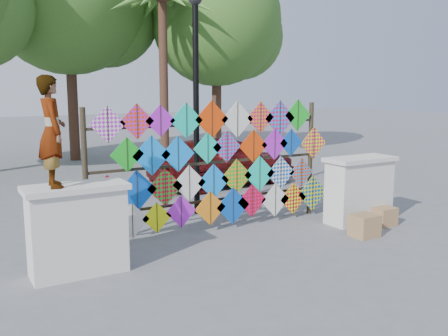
{
  "coord_description": "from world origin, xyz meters",
  "views": [
    {
      "loc": [
        -4.32,
        -7.05,
        2.62
      ],
      "look_at": [
        0.14,
        0.6,
        1.17
      ],
      "focal_mm": 40.0,
      "sensor_mm": 36.0,
      "label": 1
    }
  ],
  "objects_px": {
    "vendor_woman": "(52,132)",
    "lamppost": "(196,83)",
    "kite_rack": "(220,165)",
    "sedan": "(224,160)"
  },
  "relations": [
    {
      "from": "vendor_woman",
      "to": "lamppost",
      "type": "relative_size",
      "value": 0.33
    },
    {
      "from": "lamppost",
      "to": "vendor_woman",
      "type": "bearing_deg",
      "value": -146.08
    },
    {
      "from": "kite_rack",
      "to": "sedan",
      "type": "xyz_separation_m",
      "value": [
        2.16,
        3.58,
        -0.53
      ]
    },
    {
      "from": "sedan",
      "to": "lamppost",
      "type": "distance_m",
      "value": 3.65
    },
    {
      "from": "vendor_woman",
      "to": "sedan",
      "type": "distance_m",
      "value": 7.05
    },
    {
      "from": "kite_rack",
      "to": "sedan",
      "type": "bearing_deg",
      "value": 58.92
    },
    {
      "from": "kite_rack",
      "to": "sedan",
      "type": "distance_m",
      "value": 4.22
    },
    {
      "from": "kite_rack",
      "to": "vendor_woman",
      "type": "height_order",
      "value": "vendor_woman"
    },
    {
      "from": "sedan",
      "to": "lamppost",
      "type": "relative_size",
      "value": 0.89
    },
    {
      "from": "vendor_woman",
      "to": "sedan",
      "type": "relative_size",
      "value": 0.37
    }
  ]
}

